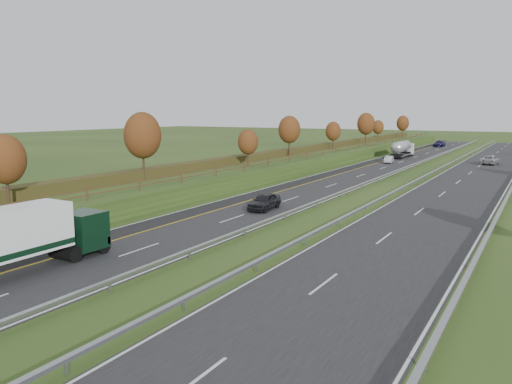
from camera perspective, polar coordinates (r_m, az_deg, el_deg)
ground at (r=72.16m, az=15.94°, el=1.10°), size 400.00×400.00×0.00m
near_carriageway at (r=79.18m, az=11.25°, el=1.98°), size 10.50×200.00×0.04m
far_carriageway at (r=75.48m, az=23.16°, el=1.07°), size 10.50×200.00×0.04m
hard_shoulder at (r=80.47m, az=8.73°, el=2.17°), size 3.00×200.00×0.04m
lane_markings at (r=77.23m, az=15.71°, el=1.66°), size 26.75×200.00×0.01m
embankment_left at (r=84.18m, az=2.87°, el=3.24°), size 12.00×200.00×2.00m
hedge_left at (r=84.97m, az=1.68°, el=4.35°), size 2.20×180.00×1.10m
fence_left at (r=81.68m, az=5.56°, el=4.24°), size 0.12×189.06×1.20m
median_barrier_near at (r=77.46m, az=15.25°, el=2.12°), size 0.32×200.00×0.71m
median_barrier_far at (r=76.31m, az=18.94°, el=1.85°), size 0.32×200.00×0.71m
trees_left at (r=80.65m, az=2.02°, el=6.81°), size 6.64×164.30×7.66m
road_tanker at (r=111.26m, az=16.39°, el=4.77°), size 2.40×11.22×3.46m
car_dark_near at (r=49.57m, az=0.96°, el=-1.08°), size 2.31×4.96×1.64m
car_silver_mid at (r=98.27m, az=14.94°, el=3.62°), size 1.93×4.16×1.32m
car_small_far at (r=148.62m, az=20.22°, el=5.21°), size 2.70×5.84×1.65m
car_oncoming at (r=102.14m, az=25.18°, el=3.34°), size 3.19×6.03×1.61m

